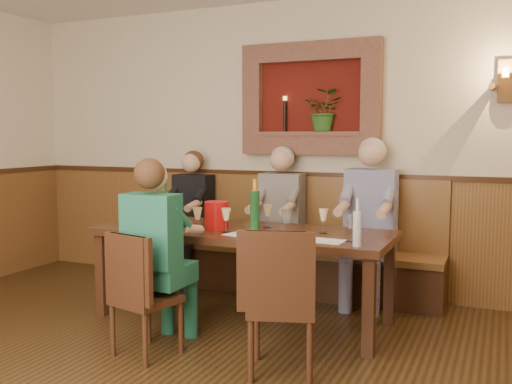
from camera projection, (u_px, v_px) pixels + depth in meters
room_shell at (82, 57)px, 2.80m from camera, size 6.04×6.04×2.82m
wainscoting at (90, 314)px, 2.93m from camera, size 6.02×6.02×1.15m
wall_niche at (314, 103)px, 5.40m from camera, size 1.36×0.30×1.06m
wall_sconce at (505, 82)px, 4.70m from camera, size 0.25×0.20×0.35m
dining_table at (242, 238)px, 4.61m from camera, size 2.40×0.90×0.75m
bench at (284, 258)px, 5.50m from camera, size 3.00×0.45×1.11m
chair_near_left at (145, 320)px, 3.89m from camera, size 0.46×0.46×0.86m
chair_near_right at (282, 331)px, 3.59m from camera, size 0.52×0.52×0.94m
person_bench_left at (189, 229)px, 5.78m from camera, size 0.39×0.48×1.35m
person_bench_mid at (278, 234)px, 5.39m from camera, size 0.41×0.50×1.40m
person_bench_right at (368, 236)px, 5.04m from camera, size 0.45×0.55×1.49m
person_chair_front at (159, 270)px, 4.02m from camera, size 0.39×0.48×1.35m
spittoon_bucket at (217, 215)px, 4.61m from camera, size 0.26×0.26×0.22m
wine_bottle_green_a at (255, 210)px, 4.44m from camera, size 0.08×0.08×0.41m
wine_bottle_green_b at (165, 206)px, 4.90m from camera, size 0.09×0.09×0.38m
water_bottle at (357, 227)px, 3.86m from camera, size 0.07×0.07×0.33m
tasting_sheet_a at (158, 226)px, 4.77m from camera, size 0.31×0.24×0.00m
tasting_sheet_b at (246, 235)px, 4.32m from camera, size 0.35×0.28×0.00m
tasting_sheet_c at (324, 241)px, 4.08m from camera, size 0.30×0.23×0.00m
tasting_sheet_d at (185, 231)px, 4.49m from camera, size 0.31×0.24×0.00m
wine_glass_0 at (323, 221)px, 4.39m from camera, size 0.08×0.08×0.19m
wine_glass_1 at (221, 214)px, 4.81m from camera, size 0.08×0.08×0.19m
wine_glass_2 at (198, 219)px, 4.47m from camera, size 0.08×0.08×0.19m
wine_glass_3 at (166, 210)px, 5.05m from camera, size 0.08×0.08×0.19m
wine_glass_4 at (351, 228)px, 4.05m from camera, size 0.08×0.08×0.19m
wine_glass_5 at (142, 213)px, 4.82m from camera, size 0.08×0.08×0.19m
wine_glass_6 at (287, 223)px, 4.28m from camera, size 0.08×0.08×0.19m
wine_glass_7 at (268, 216)px, 4.66m from camera, size 0.08×0.08×0.19m
wine_glass_8 at (226, 220)px, 4.43m from camera, size 0.08×0.08×0.19m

